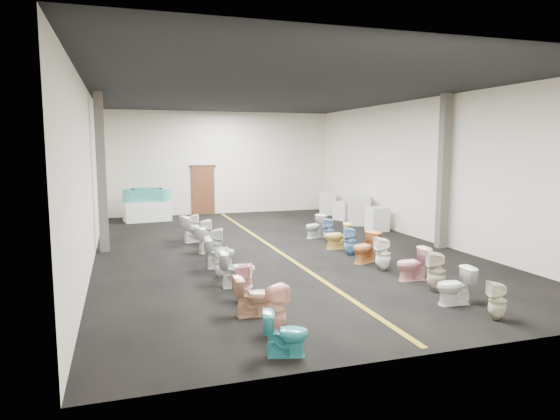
{
  "coord_description": "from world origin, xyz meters",
  "views": [
    {
      "loc": [
        -4.24,
        -13.92,
        3.01
      ],
      "look_at": [
        0.54,
        1.0,
        0.99
      ],
      "focal_mm": 32.0,
      "sensor_mm": 36.0,
      "label": 1
    }
  ],
  "objects_px": {
    "toilet_left_7": "(216,244)",
    "toilet_right_0": "(497,301)",
    "toilet_left_1": "(275,309)",
    "toilet_left_4": "(237,269)",
    "appliance_crate_c": "(344,211)",
    "toilet_left_5": "(221,262)",
    "toilet_left_2": "(254,296)",
    "toilet_right_8": "(329,231)",
    "toilet_left_6": "(220,253)",
    "display_table": "(147,211)",
    "toilet_left_3": "(243,283)",
    "toilet_left_8": "(209,239)",
    "toilet_left_0": "(286,333)",
    "toilet_right_3": "(412,264)",
    "toilet_left_11": "(193,225)",
    "toilet_right_2": "(436,271)",
    "appliance_crate_a": "(377,219)",
    "toilet_left_10": "(194,229)",
    "bathtub": "(147,195)",
    "appliance_crate_b": "(359,210)",
    "toilet_right_5": "(365,247)",
    "toilet_right_9": "(315,226)",
    "toilet_right_7": "(337,236)",
    "toilet_right_6": "(350,241)",
    "toilet_right_4": "(383,254)",
    "appliance_crate_d": "(327,203)",
    "toilet_left_9": "(204,233)",
    "toilet_right_1": "(455,286)"
  },
  "relations": [
    {
      "from": "appliance_crate_b",
      "to": "toilet_left_9",
      "type": "xyz_separation_m",
      "value": [
        -6.3,
        -2.29,
        -0.15
      ]
    },
    {
      "from": "toilet_left_3",
      "to": "toilet_right_3",
      "type": "distance_m",
      "value": 4.0
    },
    {
      "from": "toilet_left_3",
      "to": "toilet_right_6",
      "type": "height_order",
      "value": "toilet_right_6"
    },
    {
      "from": "appliance_crate_a",
      "to": "appliance_crate_c",
      "type": "height_order",
      "value": "appliance_crate_a"
    },
    {
      "from": "toilet_right_7",
      "to": "toilet_right_6",
      "type": "bearing_deg",
      "value": 11.22
    },
    {
      "from": "toilet_left_1",
      "to": "toilet_right_5",
      "type": "relative_size",
      "value": 1.01
    },
    {
      "from": "toilet_left_3",
      "to": "toilet_left_5",
      "type": "relative_size",
      "value": 1.08
    },
    {
      "from": "toilet_left_5",
      "to": "toilet_left_8",
      "type": "bearing_deg",
      "value": 0.19
    },
    {
      "from": "toilet_left_7",
      "to": "toilet_left_10",
      "type": "relative_size",
      "value": 1.0
    },
    {
      "from": "toilet_right_0",
      "to": "toilet_left_5",
      "type": "bearing_deg",
      "value": -120.19
    },
    {
      "from": "toilet_left_6",
      "to": "toilet_right_2",
      "type": "xyz_separation_m",
      "value": [
        3.9,
        -3.36,
        0.05
      ]
    },
    {
      "from": "toilet_left_2",
      "to": "toilet_right_4",
      "type": "height_order",
      "value": "toilet_right_4"
    },
    {
      "from": "toilet_left_7",
      "to": "toilet_right_0",
      "type": "bearing_deg",
      "value": -135.75
    },
    {
      "from": "toilet_right_0",
      "to": "toilet_right_2",
      "type": "height_order",
      "value": "toilet_right_2"
    },
    {
      "from": "display_table",
      "to": "toilet_right_3",
      "type": "height_order",
      "value": "display_table"
    },
    {
      "from": "appliance_crate_c",
      "to": "toilet_left_5",
      "type": "relative_size",
      "value": 1.09
    },
    {
      "from": "toilet_left_1",
      "to": "toilet_left_4",
      "type": "xyz_separation_m",
      "value": [
        0.02,
        2.78,
        -0.01
      ]
    },
    {
      "from": "bathtub",
      "to": "toilet_right_8",
      "type": "distance_m",
      "value": 8.28
    },
    {
      "from": "toilet_left_5",
      "to": "toilet_right_1",
      "type": "bearing_deg",
      "value": -126.95
    },
    {
      "from": "toilet_right_1",
      "to": "bathtub",
      "type": "bearing_deg",
      "value": -153.23
    },
    {
      "from": "toilet_left_11",
      "to": "toilet_right_2",
      "type": "bearing_deg",
      "value": -135.68
    },
    {
      "from": "toilet_left_3",
      "to": "toilet_left_7",
      "type": "bearing_deg",
      "value": 17.48
    },
    {
      "from": "toilet_left_4",
      "to": "toilet_right_7",
      "type": "xyz_separation_m",
      "value": [
        3.68,
        2.99,
        -0.0
      ]
    },
    {
      "from": "appliance_crate_d",
      "to": "toilet_left_0",
      "type": "xyz_separation_m",
      "value": [
        -6.47,
        -13.62,
        -0.15
      ]
    },
    {
      "from": "toilet_left_10",
      "to": "appliance_crate_c",
      "type": "bearing_deg",
      "value": -83.32
    },
    {
      "from": "toilet_left_0",
      "to": "toilet_left_4",
      "type": "distance_m",
      "value": 3.66
    },
    {
      "from": "toilet_left_4",
      "to": "toilet_left_10",
      "type": "relative_size",
      "value": 0.94
    },
    {
      "from": "display_table",
      "to": "toilet_right_0",
      "type": "xyz_separation_m",
      "value": [
        5.18,
        -13.72,
        -0.06
      ]
    },
    {
      "from": "toilet_left_3",
      "to": "toilet_left_8",
      "type": "bearing_deg",
      "value": 18.23
    },
    {
      "from": "appliance_crate_a",
      "to": "toilet_left_10",
      "type": "height_order",
      "value": "appliance_crate_a"
    },
    {
      "from": "toilet_left_0",
      "to": "toilet_right_3",
      "type": "relative_size",
      "value": 0.89
    },
    {
      "from": "display_table",
      "to": "toilet_left_5",
      "type": "height_order",
      "value": "display_table"
    },
    {
      "from": "display_table",
      "to": "toilet_left_1",
      "type": "height_order",
      "value": "toilet_left_1"
    },
    {
      "from": "toilet_right_4",
      "to": "toilet_right_8",
      "type": "bearing_deg",
      "value": -174.93
    },
    {
      "from": "appliance_crate_c",
      "to": "toilet_left_5",
      "type": "xyz_separation_m",
      "value": [
        -6.51,
        -7.29,
        -0.03
      ]
    },
    {
      "from": "toilet_right_0",
      "to": "toilet_right_9",
      "type": "relative_size",
      "value": 0.9
    },
    {
      "from": "toilet_left_11",
      "to": "toilet_right_3",
      "type": "distance_m",
      "value": 8.0
    },
    {
      "from": "bathtub",
      "to": "toilet_left_5",
      "type": "relative_size",
      "value": 2.68
    },
    {
      "from": "toilet_left_10",
      "to": "toilet_right_8",
      "type": "xyz_separation_m",
      "value": [
        3.94,
        -1.49,
        -0.02
      ]
    },
    {
      "from": "display_table",
      "to": "toilet_right_3",
      "type": "bearing_deg",
      "value": -64.75
    },
    {
      "from": "toilet_left_7",
      "to": "toilet_right_4",
      "type": "height_order",
      "value": "toilet_left_7"
    },
    {
      "from": "toilet_left_4",
      "to": "toilet_left_11",
      "type": "relative_size",
      "value": 1.04
    },
    {
      "from": "appliance_crate_b",
      "to": "toilet_right_5",
      "type": "relative_size",
      "value": 1.39
    },
    {
      "from": "toilet_left_8",
      "to": "toilet_right_4",
      "type": "bearing_deg",
      "value": -152.91
    },
    {
      "from": "toilet_right_6",
      "to": "toilet_right_8",
      "type": "relative_size",
      "value": 0.98
    },
    {
      "from": "appliance_crate_a",
      "to": "toilet_right_7",
      "type": "distance_m",
      "value": 3.64
    },
    {
      "from": "toilet_left_2",
      "to": "toilet_left_6",
      "type": "distance_m",
      "value": 3.66
    },
    {
      "from": "toilet_right_2",
      "to": "toilet_right_6",
      "type": "distance_m",
      "value": 3.72
    },
    {
      "from": "toilet_left_2",
      "to": "toilet_right_8",
      "type": "xyz_separation_m",
      "value": [
        3.92,
        5.75,
        0.03
      ]
    },
    {
      "from": "appliance_crate_a",
      "to": "toilet_left_0",
      "type": "distance_m",
      "value": 11.19
    }
  ]
}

